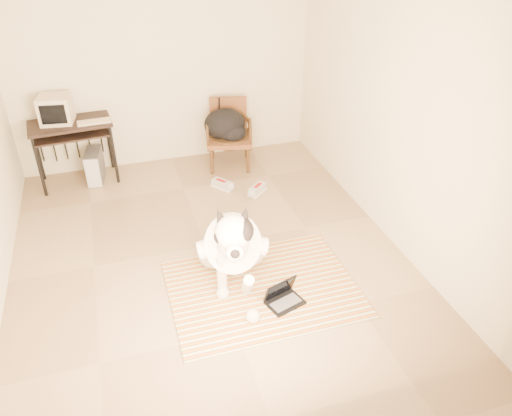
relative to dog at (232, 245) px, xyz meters
name	(u,v)px	position (x,y,z in m)	size (l,w,h in m)	color
floor	(205,246)	(-0.16, 0.61, -0.41)	(4.50, 4.50, 0.00)	#9A805E
wall_back	(163,66)	(-0.16, 2.86, 0.94)	(4.50, 4.50, 0.00)	beige
wall_front	(275,281)	(-0.16, -1.64, 0.94)	(4.50, 4.50, 0.00)	beige
wall_right	(385,109)	(1.84, 0.61, 0.94)	(4.50, 4.50, 0.00)	beige
rug	(263,289)	(0.23, -0.26, -0.40)	(1.78, 1.37, 0.02)	orange
dog	(232,245)	(0.00, 0.00, 0.00)	(0.71, 1.46, 1.05)	silver
laptop	(283,297)	(0.35, -0.49, -0.33)	(0.39, 0.33, 0.23)	black
computer_desk	(71,132)	(-1.43, 2.53, 0.30)	(1.04, 0.64, 0.83)	black
crt_monitor	(56,109)	(-1.55, 2.60, 0.59)	(0.43, 0.41, 0.34)	beige
desk_keyboard	(94,122)	(-1.13, 2.44, 0.43)	(0.41, 0.15, 0.03)	beige
pc_tower	(95,166)	(-1.22, 2.50, -0.20)	(0.25, 0.47, 0.42)	#4E4E50
rattan_chair	(229,134)	(0.61, 2.45, 0.04)	(0.72, 0.70, 0.90)	brown
backpack	(226,125)	(0.56, 2.39, 0.19)	(0.56, 0.50, 0.42)	black
sneaker_left	(222,185)	(0.34, 1.79, -0.37)	(0.27, 0.31, 0.10)	white
sneaker_right	(257,190)	(0.73, 1.53, -0.37)	(0.30, 0.29, 0.10)	white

